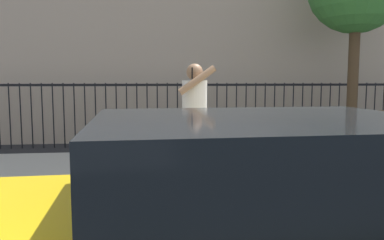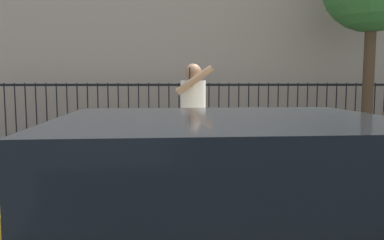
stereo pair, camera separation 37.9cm
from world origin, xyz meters
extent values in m
plane|color=black|center=(0.00, 0.00, 0.00)|extent=(60.00, 60.00, 0.00)
cube|color=#9E9B93|center=(0.00, 2.20, 0.07)|extent=(28.00, 4.40, 0.15)
cube|color=black|center=(0.00, 5.90, 1.55)|extent=(12.00, 0.04, 0.06)
cylinder|color=black|center=(-5.74, 5.90, 0.80)|extent=(0.03, 0.03, 1.60)
cylinder|color=black|center=(-5.49, 5.90, 0.80)|extent=(0.03, 0.03, 1.60)
cylinder|color=black|center=(-5.23, 5.90, 0.80)|extent=(0.03, 0.03, 1.60)
cylinder|color=black|center=(-4.98, 5.90, 0.80)|extent=(0.03, 0.03, 1.60)
cylinder|color=black|center=(-4.72, 5.90, 0.80)|extent=(0.03, 0.03, 1.60)
cylinder|color=black|center=(-4.47, 5.90, 0.80)|extent=(0.03, 0.03, 1.60)
cylinder|color=black|center=(-4.21, 5.90, 0.80)|extent=(0.03, 0.03, 1.60)
cylinder|color=black|center=(-3.96, 5.90, 0.80)|extent=(0.03, 0.03, 1.60)
cylinder|color=black|center=(-3.70, 5.90, 0.80)|extent=(0.03, 0.03, 1.60)
cylinder|color=black|center=(-3.45, 5.90, 0.80)|extent=(0.03, 0.03, 1.60)
cylinder|color=black|center=(-3.19, 5.90, 0.80)|extent=(0.03, 0.03, 1.60)
cylinder|color=black|center=(-2.94, 5.90, 0.80)|extent=(0.03, 0.03, 1.60)
cylinder|color=black|center=(-2.68, 5.90, 0.80)|extent=(0.03, 0.03, 1.60)
cylinder|color=black|center=(-2.43, 5.90, 0.80)|extent=(0.03, 0.03, 1.60)
cylinder|color=black|center=(-2.17, 5.90, 0.80)|extent=(0.03, 0.03, 1.60)
cylinder|color=black|center=(-1.91, 5.90, 0.80)|extent=(0.03, 0.03, 1.60)
cylinder|color=black|center=(-1.66, 5.90, 0.80)|extent=(0.03, 0.03, 1.60)
cylinder|color=black|center=(-1.40, 5.90, 0.80)|extent=(0.03, 0.03, 1.60)
cylinder|color=black|center=(-1.15, 5.90, 0.80)|extent=(0.03, 0.03, 1.60)
cylinder|color=black|center=(-0.89, 5.90, 0.80)|extent=(0.03, 0.03, 1.60)
cylinder|color=black|center=(-0.64, 5.90, 0.80)|extent=(0.03, 0.03, 1.60)
cylinder|color=black|center=(-0.38, 5.90, 0.80)|extent=(0.03, 0.03, 1.60)
cylinder|color=black|center=(-0.13, 5.90, 0.80)|extent=(0.03, 0.03, 1.60)
cylinder|color=black|center=(0.13, 5.90, 0.80)|extent=(0.03, 0.03, 1.60)
cylinder|color=black|center=(0.38, 5.90, 0.80)|extent=(0.03, 0.03, 1.60)
cylinder|color=black|center=(0.64, 5.90, 0.80)|extent=(0.03, 0.03, 1.60)
cylinder|color=black|center=(0.89, 5.90, 0.80)|extent=(0.03, 0.03, 1.60)
cylinder|color=black|center=(1.15, 5.90, 0.80)|extent=(0.03, 0.03, 1.60)
cylinder|color=black|center=(1.40, 5.90, 0.80)|extent=(0.03, 0.03, 1.60)
cylinder|color=black|center=(1.66, 5.90, 0.80)|extent=(0.03, 0.03, 1.60)
cylinder|color=black|center=(1.91, 5.90, 0.80)|extent=(0.03, 0.03, 1.60)
cylinder|color=black|center=(2.17, 5.90, 0.80)|extent=(0.03, 0.03, 1.60)
cylinder|color=black|center=(2.43, 5.90, 0.80)|extent=(0.03, 0.03, 1.60)
cylinder|color=black|center=(2.68, 5.90, 0.80)|extent=(0.03, 0.03, 1.60)
cylinder|color=black|center=(2.94, 5.90, 0.80)|extent=(0.03, 0.03, 1.60)
cylinder|color=black|center=(3.19, 5.90, 0.80)|extent=(0.03, 0.03, 1.60)
cylinder|color=black|center=(3.45, 5.90, 0.80)|extent=(0.03, 0.03, 1.60)
cylinder|color=black|center=(3.70, 5.90, 0.80)|extent=(0.03, 0.03, 1.60)
cylinder|color=black|center=(3.96, 5.90, 0.80)|extent=(0.03, 0.03, 1.60)
cube|color=black|center=(-1.24, -1.61, 1.17)|extent=(2.06, 1.67, 0.55)
cylinder|color=black|center=(0.28, -0.73, 0.32)|extent=(0.65, 0.24, 0.64)
cylinder|color=#936B4C|center=(-1.28, 1.22, 0.55)|extent=(0.15, 0.15, 0.79)
cylinder|color=#936B4C|center=(-1.29, 1.42, 0.55)|extent=(0.15, 0.15, 0.79)
cylinder|color=silver|center=(-1.29, 1.32, 1.31)|extent=(0.35, 0.35, 0.72)
sphere|color=#936B4C|center=(-1.29, 1.32, 1.78)|extent=(0.22, 0.22, 0.22)
cylinder|color=#936B4C|center=(-1.28, 1.12, 1.67)|extent=(0.51, 0.11, 0.39)
cylinder|color=#936B4C|center=(-1.29, 1.52, 1.28)|extent=(0.09, 0.09, 0.55)
cube|color=black|center=(-1.34, 1.16, 1.76)|extent=(0.01, 0.07, 0.15)
cube|color=brown|center=(-1.30, 1.58, 1.20)|extent=(0.17, 0.29, 0.34)
cube|color=#333338|center=(2.37, 3.11, 0.35)|extent=(0.08, 0.41, 0.40)
cylinder|color=#4C3823|center=(2.96, 4.85, 1.64)|extent=(0.25, 0.25, 3.27)
camera|label=1|loc=(-1.94, -3.85, 1.67)|focal=36.02mm
camera|label=2|loc=(-1.56, -3.89, 1.67)|focal=36.02mm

